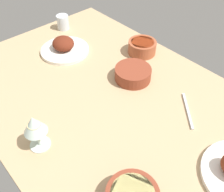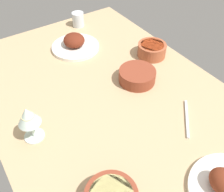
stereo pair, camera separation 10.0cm
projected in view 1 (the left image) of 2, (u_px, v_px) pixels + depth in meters
dining_table at (112, 103)px, 102.49cm from camera, size 140.00×90.00×4.00cm
plate_center_main at (64, 47)px, 123.51cm from camera, size 23.43×23.43×7.63cm
bowl_sauce at (142, 47)px, 122.19cm from camera, size 13.40×13.40×6.17cm
bowl_pasta at (133, 73)px, 108.31cm from camera, size 15.57×15.57×5.41cm
wine_glass at (34, 125)px, 78.90cm from camera, size 7.60×7.60×14.00cm
water_tumbler at (63, 22)px, 138.52cm from camera, size 6.43×6.43×7.73cm
fork_loose at (188, 110)px, 96.35cm from camera, size 13.88×13.06×0.80cm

